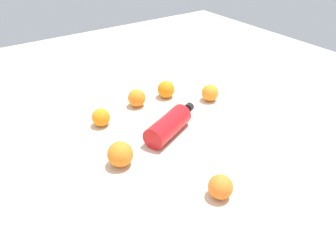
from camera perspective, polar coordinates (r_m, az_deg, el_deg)
ground_plane at (r=1.05m, az=-1.89°, el=-2.70°), size 2.40×2.40×0.00m
water_bottle at (r=1.07m, az=0.60°, el=0.54°), size 0.24×0.16×0.07m
orange_0 at (r=0.86m, az=9.15°, el=-10.28°), size 0.06×0.06×0.06m
orange_1 at (r=0.95m, az=-8.25°, el=-4.84°), size 0.07×0.07×0.07m
orange_2 at (r=1.14m, az=-11.51°, el=1.47°), size 0.06×0.06×0.06m
orange_3 at (r=1.23m, az=-5.42°, el=4.85°), size 0.07×0.07×0.07m
orange_4 at (r=1.28m, az=7.26°, el=5.72°), size 0.06×0.06×0.06m
orange_5 at (r=1.29m, az=-0.35°, el=6.36°), size 0.07×0.07×0.07m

